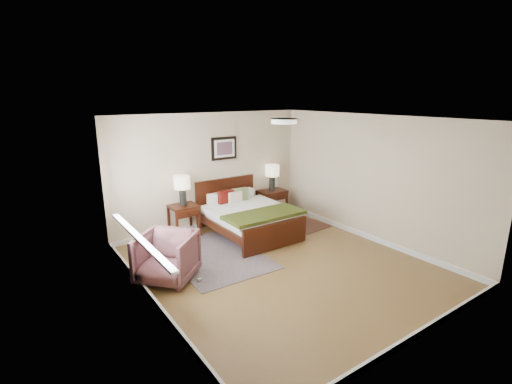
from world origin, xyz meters
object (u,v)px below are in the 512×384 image
nightstand_right (272,201)px  lamp_right (272,173)px  nightstand_left (184,211)px  rug_persian (215,256)px  armchair (167,257)px  lamp_left (182,185)px  bed (248,213)px

nightstand_right → lamp_right: 0.68m
nightstand_left → rug_persian: 1.36m
nightstand_right → armchair: 3.69m
rug_persian → lamp_left: bearing=92.1°
bed → rug_persian: size_ratio=0.88×
nightstand_left → nightstand_right: (2.29, 0.01, -0.15)m
armchair → lamp_left: bearing=105.3°
rug_persian → nightstand_left: bearing=92.1°
lamp_left → armchair: 2.05m
lamp_right → rug_persian: lamp_right is taller
rug_persian → nightstand_right: bearing=30.3°
armchair → rug_persian: (1.04, 0.37, -0.38)m
lamp_left → lamp_right: (2.29, 0.00, -0.02)m
lamp_left → rug_persian: 1.67m
nightstand_left → lamp_right: bearing=0.6°
lamp_right → rug_persian: bearing=-150.8°
lamp_left → bed: bearing=-32.7°
nightstand_left → lamp_left: lamp_left is taller
nightstand_right → lamp_left: (-2.29, 0.01, 0.70)m
armchair → lamp_right: bearing=73.6°
lamp_left → rug_persian: size_ratio=0.28×
nightstand_left → lamp_right: (2.29, 0.02, 0.53)m
lamp_left → armchair: size_ratio=0.71×
bed → nightstand_right: (1.18, 0.70, -0.10)m
nightstand_left → rug_persian: bearing=-89.3°
nightstand_left → lamp_left: (0.00, 0.02, 0.55)m
lamp_left → lamp_right: lamp_left is taller
nightstand_right → rug_persian: 2.63m
lamp_left → lamp_right: bearing=0.0°
bed → armchair: 2.33m
bed → armchair: bed is taller
nightstand_left → armchair: bearing=-122.4°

